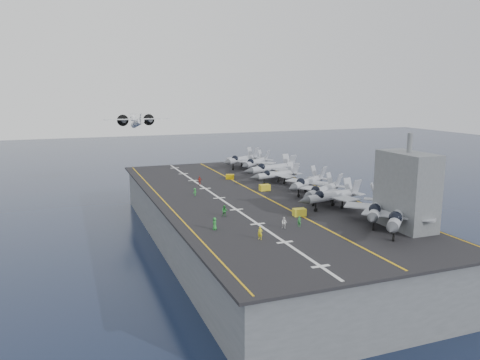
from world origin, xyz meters
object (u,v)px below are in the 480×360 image
object	(u,v)px
island_superstructure	(407,181)
transport_plane	(137,123)
tow_cart_a	(299,212)
fighter_jet_0	(398,215)

from	to	relation	value
island_superstructure	transport_plane	bearing A→B (deg)	107.63
tow_cart_a	transport_plane	distance (m)	78.86
island_superstructure	transport_plane	distance (m)	93.02
island_superstructure	fighter_jet_0	xyz separation A→B (m)	(-2.81, -1.83, -4.69)
tow_cart_a	transport_plane	size ratio (longest dim) A/B	0.11
fighter_jet_0	transport_plane	world-z (taller)	transport_plane
fighter_jet_0	transport_plane	xyz separation A→B (m)	(-25.34, 90.39, 8.82)
fighter_jet_0	tow_cart_a	size ratio (longest dim) A/B	8.44
fighter_jet_0	tow_cart_a	distance (m)	16.99
island_superstructure	transport_plane	xyz separation A→B (m)	(-28.15, 88.57, 4.13)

